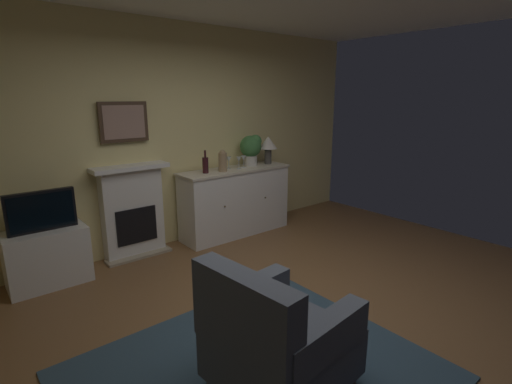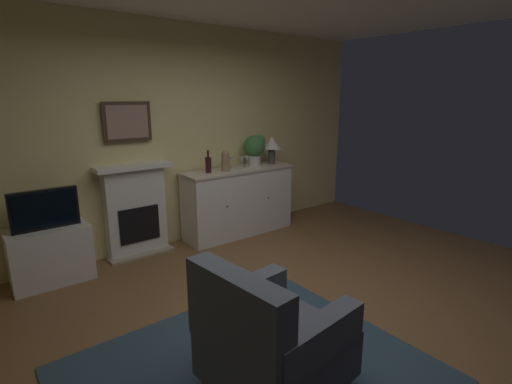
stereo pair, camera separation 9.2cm
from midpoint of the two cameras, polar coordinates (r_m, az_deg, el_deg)
ground_plane at (r=3.58m, az=7.07°, el=-18.39°), size 6.30×4.69×0.10m
wall_rear at (r=4.94m, az=-11.93°, el=8.08°), size 6.30×0.06×2.74m
area_rug at (r=2.90m, az=0.35°, el=-25.70°), size 2.31×1.98×0.02m
fireplace_unit at (r=4.76m, az=-16.96°, el=-2.60°), size 0.87×0.30×1.10m
framed_picture at (r=4.62m, az=-18.10°, el=9.92°), size 0.55×0.04×0.45m
sideboard_cabinet at (r=5.26m, az=-2.11°, el=-1.39°), size 1.58×0.49×0.92m
table_lamp at (r=5.48m, az=2.85°, el=7.09°), size 0.26×0.26×0.40m
wine_bottle at (r=4.88m, az=-6.59°, el=4.10°), size 0.08×0.08×0.29m
wine_glass_left at (r=5.12m, az=-3.10°, el=4.80°), size 0.07×0.07×0.16m
wine_glass_center at (r=5.12m, az=-1.58°, el=4.82°), size 0.07×0.07×0.16m
wine_glass_right at (r=5.22m, az=-0.86°, el=5.00°), size 0.07×0.07×0.16m
vase_decorative at (r=4.96m, az=-4.02°, el=4.70°), size 0.11×0.11×0.28m
tv_cabinet at (r=4.46m, az=-27.76°, el=-8.31°), size 0.75×0.42×0.58m
tv_set at (r=4.28m, az=-28.44°, el=-2.31°), size 0.62×0.07×0.40m
potted_plant_small at (r=5.35m, az=0.32°, el=6.68°), size 0.30×0.30×0.43m
armchair at (r=2.57m, az=3.17°, el=-21.23°), size 0.87×0.84×0.92m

